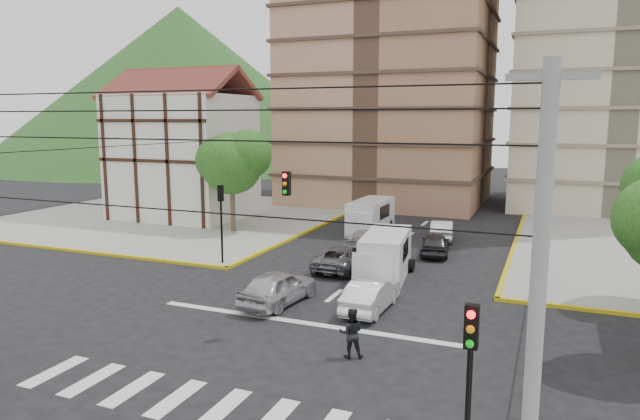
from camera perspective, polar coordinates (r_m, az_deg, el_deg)
The scene contains 21 objects.
ground at distance 22.56m, azimuth -3.22°, elevation -12.13°, with size 160.00×160.00×0.00m, color black.
sidewalk_nw at distance 49.29m, azimuth -14.26°, elevation -0.58°, with size 26.00×26.00×0.15m, color gray.
crosswalk_stripes at distance 17.82m, azimuth -12.01°, elevation -18.39°, with size 12.00×2.40×0.01m, color silver.
stop_line at distance 23.57m, azimuth -1.94°, elevation -11.15°, with size 13.00×0.40×0.01m, color silver.
tudor_building at distance 48.12m, azimuth -13.54°, elevation 5.43°, with size 10.80×8.05×12.23m.
distant_hill at distance 109.79m, azimuth -13.75°, elevation 11.96°, with size 70.00×70.00×28.00m, color #1F4F1A.
park_fence at distance 24.83m, azimuth 21.14°, elevation -10.73°, with size 0.10×22.50×1.66m, color black, non-canonical shape.
tree_tudor at distance 40.89m, azimuth -8.70°, elevation 4.91°, with size 5.39×4.40×7.43m.
traffic_light_se at distance 12.31m, azimuth 14.72°, elevation -15.52°, with size 0.28×0.22×4.40m.
traffic_light_nw at distance 32.04m, azimuth -9.87°, elevation -0.08°, with size 0.28×0.22×4.40m.
traffic_light_hanging at distance 19.34m, azimuth -5.97°, elevation 2.32°, with size 18.00×9.12×0.92m.
utility_pole_se at distance 10.51m, azimuth 20.78°, elevation -10.48°, with size 1.40×0.28×9.00m.
van_right_lane at distance 29.44m, azimuth 6.44°, elevation -4.72°, with size 2.69×5.47×2.36m.
van_left_lane at distance 40.97m, azimuth 4.97°, elevation -0.75°, with size 2.21×5.30×2.37m.
car_silver_front_left at distance 25.60m, azimuth -4.23°, elevation -7.70°, with size 1.82×4.52×1.54m, color #B5B4B9.
car_white_front_right at distance 24.85m, azimuth 5.10°, elevation -8.44°, with size 1.46×4.17×1.38m, color white.
car_grey_mid_left at distance 31.26m, azimuth 2.24°, elevation -4.77°, with size 2.19×4.75×1.32m, color slate.
car_silver_rear_left at distance 36.03m, azimuth 4.57°, elevation -2.96°, with size 1.78×4.37×1.27m, color #A9AAAE.
car_darkgrey_mid_right at distance 35.14m, azimuth 11.44°, elevation -3.35°, with size 1.61×4.00×1.36m, color #29292C.
car_white_rear_right at distance 39.60m, azimuth 12.08°, elevation -1.97°, with size 1.43×4.10×1.35m, color silver.
pedestrian_crosswalk at distance 20.11m, azimuth 3.14°, elevation -12.17°, with size 0.85×0.67×1.76m, color black.
Camera 1 is at (9.12, -18.94, 8.20)m, focal length 32.00 mm.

